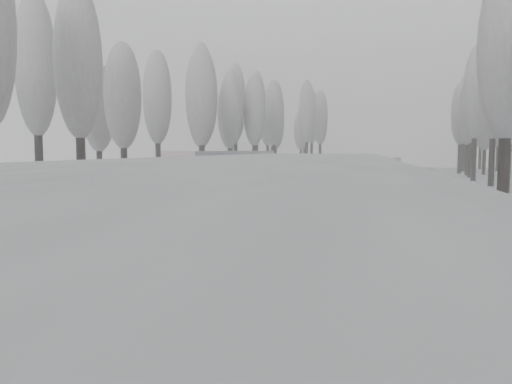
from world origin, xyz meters
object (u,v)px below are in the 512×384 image
Objects in this scene: truck_blue_box at (310,181)px; truck_red_white at (219,174)px; truck_cream_box at (377,177)px; box_truck_distant at (394,168)px; truck_red_red at (243,175)px; truck_grey_tarp at (278,294)px.

truck_red_white is (-8.12, 3.12, 0.23)m from truck_blue_box.
truck_cream_box is 0.87× the size of truck_red_white.
truck_red_red reaches higher than box_truck_distant.
truck_red_white is (-10.01, -56.85, 1.28)m from box_truck_distant.
truck_red_white is (-13.89, 30.34, 0.01)m from truck_grey_tarp.
truck_cream_box is at bearing 86.52° from truck_grey_tarp.
truck_grey_tarp is at bearing -66.45° from truck_red_red.
truck_grey_tarp is 1.21× the size of truck_red_red.
truck_red_white is at bearing 164.01° from truck_blue_box.
box_truck_distant is at bearing 93.19° from truck_blue_box.
truck_red_white reaches higher than truck_grey_tarp.
box_truck_distant is at bearing 85.42° from truck_red_white.
truck_red_red is (-8.94, 10.66, -0.23)m from truck_blue_box.
truck_blue_box is at bearing -15.58° from truck_red_white.
truck_blue_box reaches higher than truck_red_red.
truck_red_red is at bearing -107.97° from box_truck_distant.
truck_red_white is 7.60m from truck_red_red.
truck_blue_box is at bearing -97.38° from box_truck_distant.
truck_red_red is at bearing 134.98° from truck_blue_box.
truck_cream_box is 2.15× the size of box_truck_distant.
truck_grey_tarp reaches higher than box_truck_distant.
truck_grey_tarp reaches higher than truck_blue_box.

